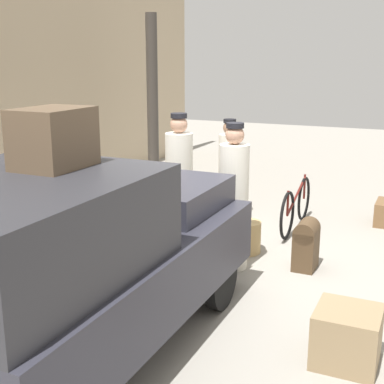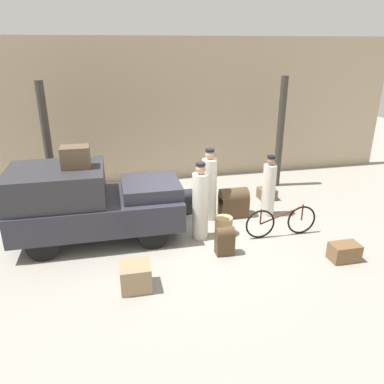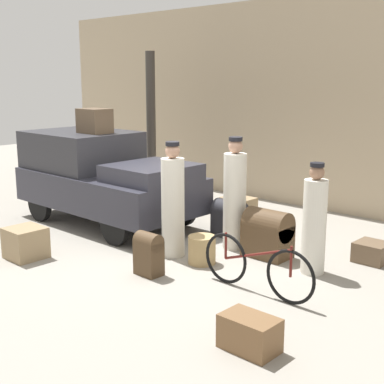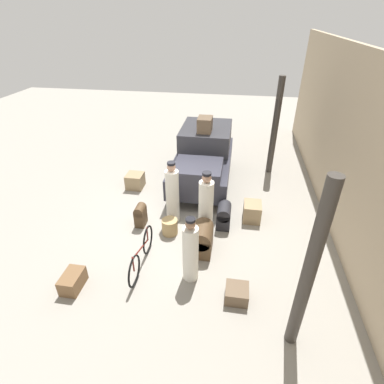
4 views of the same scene
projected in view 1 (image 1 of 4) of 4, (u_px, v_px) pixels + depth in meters
ground_plane at (200, 270)px, 6.70m from camera, size 30.00×30.00×0.00m
canopy_pillar_right at (153, 104)px, 10.41m from camera, size 0.22×0.22×3.41m
truck at (75, 256)px, 4.62m from camera, size 3.77×1.83×1.75m
bicycle at (296, 206)px, 8.25m from camera, size 1.76×0.04×0.76m
wicker_basket at (245, 237)px, 7.29m from camera, size 0.42×0.42×0.43m
porter_standing_middle at (234, 203)px, 6.61m from camera, size 0.37×0.37×1.84m
conductor_in_dark_uniform at (179, 186)px, 7.41m from camera, size 0.38×0.38×1.87m
porter_carrying_trunk at (229, 173)px, 8.77m from camera, size 0.34×0.34×1.64m
trunk_large_brown at (306, 243)px, 6.69m from camera, size 0.39×0.27×0.64m
trunk_umber_medium at (347, 336)px, 4.64m from camera, size 0.56×0.55×0.49m
trunk_wicker_pale at (70, 233)px, 7.29m from camera, size 0.59×0.49×0.53m
suitcase_tan_flat at (183, 195)px, 9.72m from camera, size 0.48×0.48×0.31m
trunk_barrel_dark at (199, 207)px, 8.12m from camera, size 0.73×0.48×0.77m
suitcase_black_upright at (135, 226)px, 7.32m from camera, size 0.60×0.37×0.67m
trunk_on_truck_roof at (53, 138)px, 4.20m from camera, size 0.61×0.46×0.47m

